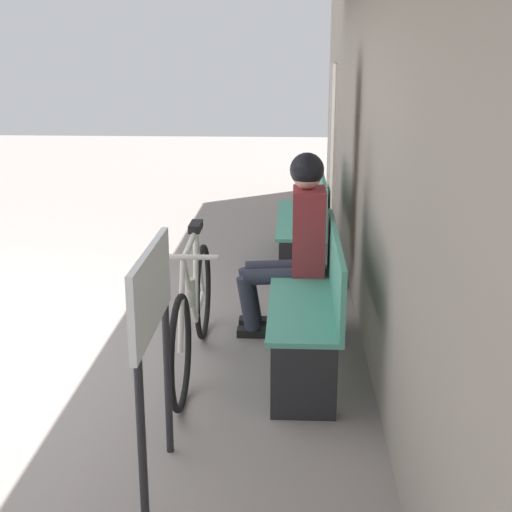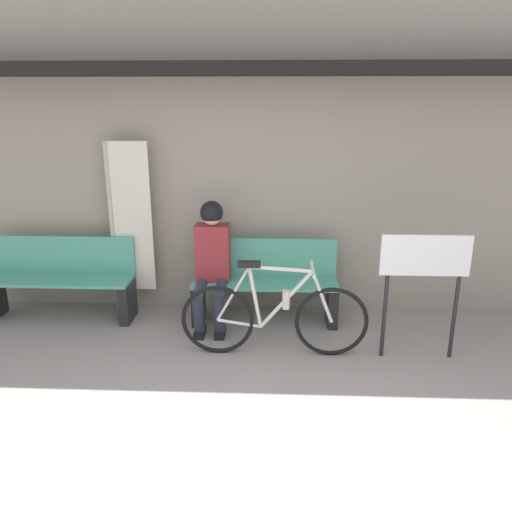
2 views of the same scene
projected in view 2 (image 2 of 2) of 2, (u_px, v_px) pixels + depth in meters
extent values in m
plane|color=gray|center=(238.00, 502.00, 2.88)|extent=(24.00, 24.00, 0.00)
cube|color=#9E9384|center=(258.00, 162.00, 5.19)|extent=(12.00, 0.12, 3.20)
cube|color=black|center=(257.00, 69.00, 4.66)|extent=(6.60, 0.44, 0.12)
cube|color=#51A88E|center=(265.00, 283.00, 5.08)|extent=(1.48, 0.42, 0.03)
cube|color=#51A88E|center=(265.00, 257.00, 5.20)|extent=(1.48, 0.03, 0.40)
cube|color=#232326|center=(198.00, 302.00, 5.18)|extent=(0.10, 0.36, 0.42)
cube|color=#232326|center=(332.00, 304.00, 5.12)|extent=(0.10, 0.36, 0.42)
torus|color=black|center=(218.00, 320.00, 4.48)|extent=(0.66, 0.04, 0.66)
torus|color=black|center=(331.00, 322.00, 4.44)|extent=(0.66, 0.04, 0.66)
cylinder|color=silver|center=(281.00, 269.00, 4.31)|extent=(0.55, 0.03, 0.07)
cylinder|color=silver|center=(286.00, 300.00, 4.40)|extent=(0.48, 0.03, 0.56)
cylinder|color=silver|center=(255.00, 297.00, 4.40)|extent=(0.14, 0.03, 0.57)
cylinder|color=silver|center=(239.00, 323.00, 4.48)|extent=(0.39, 0.03, 0.09)
cylinder|color=silver|center=(233.00, 294.00, 4.40)|extent=(0.31, 0.02, 0.52)
cylinder|color=silver|center=(322.00, 297.00, 4.37)|extent=(0.21, 0.03, 0.49)
cube|color=black|center=(249.00, 264.00, 4.31)|extent=(0.20, 0.07, 0.05)
cylinder|color=silver|center=(313.00, 269.00, 4.30)|extent=(0.03, 0.40, 0.03)
cylinder|color=beige|center=(286.00, 300.00, 4.40)|extent=(0.07, 0.07, 0.17)
cylinder|color=#2D3342|center=(201.00, 289.00, 4.92)|extent=(0.11, 0.40, 0.13)
cylinder|color=#2D3342|center=(199.00, 314.00, 4.81)|extent=(0.11, 0.17, 0.39)
cube|color=black|center=(200.00, 333.00, 4.91)|extent=(0.10, 0.22, 0.06)
cylinder|color=#2D3342|center=(221.00, 289.00, 4.91)|extent=(0.11, 0.40, 0.13)
cylinder|color=#2D3342|center=(219.00, 314.00, 4.81)|extent=(0.11, 0.17, 0.39)
cube|color=black|center=(220.00, 333.00, 4.90)|extent=(0.10, 0.22, 0.06)
cube|color=maroon|center=(213.00, 253.00, 5.05)|extent=(0.34, 0.22, 0.58)
sphere|color=beige|center=(212.00, 215.00, 4.91)|extent=(0.20, 0.20, 0.20)
sphere|color=black|center=(212.00, 212.00, 4.90)|extent=(0.23, 0.23, 0.23)
cube|color=#51A88E|center=(58.00, 280.00, 5.17)|extent=(1.54, 0.42, 0.03)
cube|color=#51A88E|center=(63.00, 254.00, 5.29)|extent=(1.54, 0.03, 0.40)
cube|color=#232326|center=(128.00, 301.00, 5.21)|extent=(0.10, 0.36, 0.42)
cylinder|color=#B7B2A8|center=(112.00, 230.00, 5.23)|extent=(0.05, 0.05, 1.83)
cube|color=silver|center=(133.00, 218.00, 5.18)|extent=(0.40, 0.02, 1.57)
cylinder|color=#232326|center=(384.00, 316.00, 4.42)|extent=(0.04, 0.04, 0.78)
cylinder|color=#232326|center=(454.00, 317.00, 4.39)|extent=(0.04, 0.04, 0.78)
cube|color=white|center=(426.00, 255.00, 4.23)|extent=(0.76, 0.03, 0.36)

